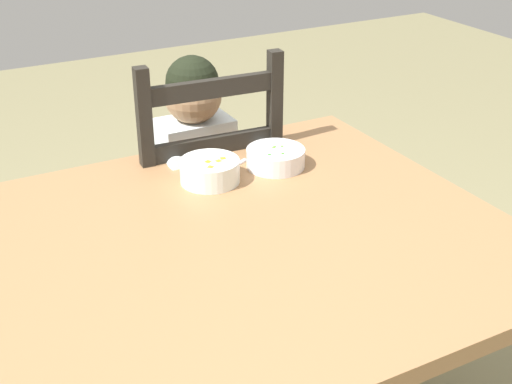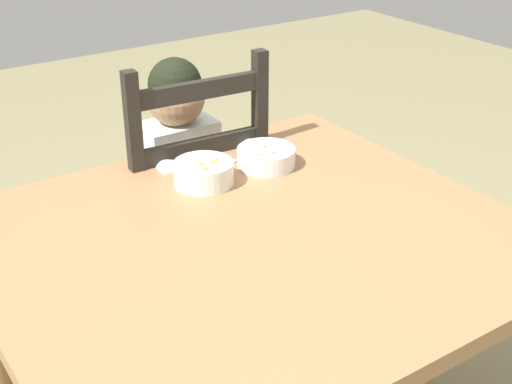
# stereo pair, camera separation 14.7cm
# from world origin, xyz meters

# --- Properties ---
(dining_table) EXTENTS (1.16, 1.06, 0.72)m
(dining_table) POSITION_xyz_m (0.00, 0.00, 0.63)
(dining_table) COLOR #966B44
(dining_table) RESTS_ON ground
(dining_chair) EXTENTS (0.45, 0.45, 1.00)m
(dining_chair) POSITION_xyz_m (0.13, 0.58, 0.47)
(dining_chair) COLOR black
(dining_chair) RESTS_ON ground
(child_figure) EXTENTS (0.32, 0.31, 0.96)m
(child_figure) POSITION_xyz_m (0.14, 0.57, 0.63)
(child_figure) COLOR silver
(child_figure) RESTS_ON ground
(bowl_of_peas) EXTENTS (0.16, 0.16, 0.05)m
(bowl_of_peas) POSITION_xyz_m (0.23, 0.28, 0.75)
(bowl_of_peas) COLOR white
(bowl_of_peas) RESTS_ON dining_table
(bowl_of_carrots) EXTENTS (0.15, 0.15, 0.06)m
(bowl_of_carrots) POSITION_xyz_m (0.04, 0.28, 0.76)
(bowl_of_carrots) COLOR white
(bowl_of_carrots) RESTS_ON dining_table
(spoon) EXTENTS (0.13, 0.07, 0.01)m
(spoon) POSITION_xyz_m (0.09, 0.31, 0.73)
(spoon) COLOR silver
(spoon) RESTS_ON dining_table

